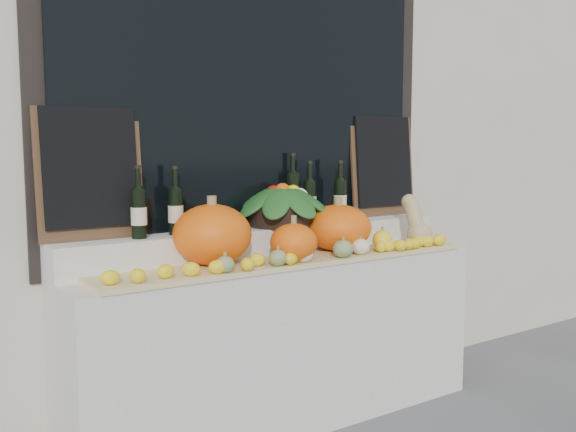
{
  "coord_description": "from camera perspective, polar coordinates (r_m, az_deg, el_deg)",
  "views": [
    {
      "loc": [
        -1.85,
        -1.25,
        1.49
      ],
      "look_at": [
        0.0,
        1.45,
        1.12
      ],
      "focal_mm": 40.0,
      "sensor_mm": 36.0,
      "label": 1
    }
  ],
  "objects": [
    {
      "name": "storefront_facade",
      "position": [
        4.03,
        -6.7,
        17.23
      ],
      "size": [
        7.0,
        0.94,
        4.5
      ],
      "color": "beige",
      "rests_on": "ground"
    },
    {
      "name": "wine_bottle_near_right",
      "position": [
        3.66,
        1.94,
        1.35
      ],
      "size": [
        0.08,
        0.08,
        0.35
      ],
      "color": "black",
      "rests_on": "rear_tier"
    },
    {
      "name": "butternut_squash",
      "position": [
        3.79,
        11.35,
        -0.69
      ],
      "size": [
        0.15,
        0.21,
        0.29
      ],
      "color": "tan",
      "rests_on": "straw_bedding"
    },
    {
      "name": "wine_bottle_tall",
      "position": [
        3.63,
        0.44,
        1.64
      ],
      "size": [
        0.08,
        0.08,
        0.4
      ],
      "color": "black",
      "rests_on": "rear_tier"
    },
    {
      "name": "decorative_gourds",
      "position": [
        3.27,
        3.31,
        -3.0
      ],
      "size": [
        1.11,
        0.16,
        0.14
      ],
      "color": "#32611D",
      "rests_on": "straw_bedding"
    },
    {
      "name": "wine_bottle_near_left",
      "position": [
        3.23,
        -9.95,
        0.46
      ],
      "size": [
        0.08,
        0.08,
        0.34
      ],
      "color": "black",
      "rests_on": "rear_tier"
    },
    {
      "name": "chalkboard_right",
      "position": [
        4.08,
        8.45,
        4.6
      ],
      "size": [
        0.5,
        0.09,
        0.62
      ],
      "rotation": [
        -0.09,
        0.0,
        0.0
      ],
      "color": "#4C331E",
      "rests_on": "rear_tier"
    },
    {
      "name": "wine_bottle_far_left",
      "position": [
        3.13,
        -13.12,
        0.28
      ],
      "size": [
        0.08,
        0.08,
        0.35
      ],
      "color": "black",
      "rests_on": "rear_tier"
    },
    {
      "name": "pumpkin_right",
      "position": [
        3.53,
        4.48,
        -1.03
      ],
      "size": [
        0.4,
        0.4,
        0.25
      ],
      "primitive_type": "ellipsoid",
      "rotation": [
        0.0,
        0.0,
        0.1
      ],
      "color": "#FF640D",
      "rests_on": "straw_bedding"
    },
    {
      "name": "rear_tier",
      "position": [
        3.5,
        -2.08,
        -2.26
      ],
      "size": [
        2.3,
        0.25,
        0.16
      ],
      "primitive_type": "cube",
      "color": "silver",
      "rests_on": "display_sill"
    },
    {
      "name": "lemon_heap",
      "position": [
        3.19,
        1.62,
        -3.54
      ],
      "size": [
        2.2,
        0.16,
        0.06
      ],
      "primitive_type": null,
      "color": "yellow",
      "rests_on": "straw_bedding"
    },
    {
      "name": "straw_bedding",
      "position": [
        3.29,
        0.49,
        -4.02
      ],
      "size": [
        2.1,
        0.32,
        0.02
      ],
      "primitive_type": "cube",
      "color": "tan",
      "rests_on": "display_sill"
    },
    {
      "name": "chalkboard_left",
      "position": [
        3.13,
        -17.15,
        3.85
      ],
      "size": [
        0.5,
        0.09,
        0.62
      ],
      "rotation": [
        -0.09,
        0.0,
        0.0
      ],
      "color": "#4C331E",
      "rests_on": "rear_tier"
    },
    {
      "name": "pumpkin_left",
      "position": [
        3.12,
        -6.76,
        -1.65
      ],
      "size": [
        0.47,
        0.47,
        0.3
      ],
      "primitive_type": "ellipsoid",
      "rotation": [
        0.0,
        0.0,
        -0.28
      ],
      "color": "#FF640D",
      "rests_on": "straw_bedding"
    },
    {
      "name": "produce_bowl",
      "position": [
        3.52,
        -0.49,
        1.04
      ],
      "size": [
        0.58,
        0.58,
        0.25
      ],
      "color": "black",
      "rests_on": "rear_tier"
    },
    {
      "name": "wine_bottle_far_right",
      "position": [
        3.75,
        4.66,
        1.46
      ],
      "size": [
        0.08,
        0.08,
        0.35
      ],
      "color": "black",
      "rests_on": "rear_tier"
    },
    {
      "name": "display_sill",
      "position": [
        3.5,
        -0.71,
        -11.03
      ],
      "size": [
        2.3,
        0.55,
        0.88
      ],
      "primitive_type": "cube",
      "color": "silver",
      "rests_on": "ground"
    },
    {
      "name": "pumpkin_center",
      "position": [
        3.19,
        0.51,
        -2.37
      ],
      "size": [
        0.26,
        0.26,
        0.19
      ],
      "primitive_type": "ellipsoid",
      "rotation": [
        0.0,
        0.0,
        0.09
      ],
      "color": "#FF640D",
      "rests_on": "straw_bedding"
    }
  ]
}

